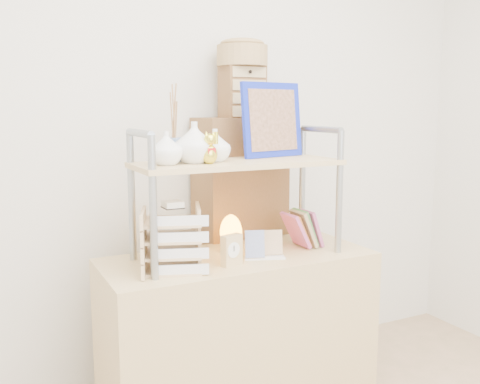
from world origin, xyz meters
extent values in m
cube|color=silver|center=(0.00, 1.70, 1.30)|extent=(3.40, 0.02, 2.60)
cube|color=tan|center=(0.00, 1.20, 0.38)|extent=(1.20, 0.50, 0.75)
cube|color=brown|center=(0.20, 1.57, 0.68)|extent=(0.47, 0.28, 1.35)
cylinder|color=#8D949A|center=(-0.43, 1.05, 1.02)|extent=(0.03, 0.03, 0.55)
cylinder|color=#8D949A|center=(-0.43, 1.35, 1.02)|extent=(0.03, 0.03, 0.55)
cylinder|color=#8D949A|center=(-0.43, 1.20, 1.30)|extent=(0.03, 0.30, 0.03)
cylinder|color=#8D949A|center=(0.43, 1.05, 1.02)|extent=(0.03, 0.03, 0.55)
cylinder|color=#8D949A|center=(0.43, 1.35, 1.02)|extent=(0.03, 0.03, 0.55)
cylinder|color=#8D949A|center=(0.43, 1.20, 1.30)|extent=(0.03, 0.30, 0.03)
cube|color=tan|center=(0.00, 1.20, 1.16)|extent=(0.90, 0.34, 0.02)
imported|color=white|center=(-0.33, 1.18, 1.24)|extent=(0.13, 0.13, 0.13)
imported|color=white|center=(-0.20, 1.20, 1.26)|extent=(0.16, 0.16, 0.17)
imported|color=white|center=(-0.10, 1.22, 1.24)|extent=(0.13, 0.13, 0.14)
cylinder|color=#285EB1|center=(-0.24, 1.32, 1.22)|extent=(0.07, 0.07, 0.10)
cube|color=#1224AE|center=(0.23, 1.30, 1.34)|extent=(0.35, 0.12, 0.34)
cube|color=brown|center=(0.23, 1.29, 1.34)|extent=(0.28, 0.09, 0.28)
cube|color=#B75087|center=(0.39, 1.20, 0.83)|extent=(0.07, 0.12, 0.17)
cube|color=#57944A|center=(0.36, 1.22, 0.83)|extent=(0.08, 0.12, 0.16)
cube|color=tan|center=(0.34, 1.20, 0.83)|extent=(0.08, 0.13, 0.16)
cube|color=#C0682D|center=(0.32, 1.22, 0.83)|extent=(0.09, 0.14, 0.16)
cube|color=#B75087|center=(0.30, 1.20, 0.83)|extent=(0.09, 0.14, 0.16)
cube|color=tan|center=(-0.33, 1.14, 0.76)|extent=(0.29, 0.28, 0.01)
cube|color=white|center=(-0.33, 1.04, 0.78)|extent=(0.20, 0.08, 0.04)
cube|color=tan|center=(-0.33, 1.14, 0.82)|extent=(0.29, 0.28, 0.01)
cube|color=white|center=(-0.33, 1.04, 0.84)|extent=(0.20, 0.08, 0.04)
cube|color=tan|center=(-0.33, 1.14, 0.88)|extent=(0.29, 0.28, 0.01)
cube|color=white|center=(-0.33, 1.04, 0.91)|extent=(0.20, 0.08, 0.04)
cube|color=tan|center=(-0.33, 1.14, 0.95)|extent=(0.29, 0.28, 0.01)
cube|color=white|center=(-0.33, 1.04, 0.97)|extent=(0.20, 0.08, 0.04)
cube|color=beige|center=(-0.33, 1.12, 1.02)|extent=(0.07, 0.07, 0.03)
cylinder|color=brown|center=(0.00, 1.28, 0.76)|extent=(0.10, 0.10, 0.02)
ellipsoid|color=orange|center=(0.00, 1.28, 0.85)|extent=(0.11, 0.11, 0.15)
cube|color=tan|center=(-0.09, 1.08, 0.82)|extent=(0.10, 0.06, 0.13)
cylinder|color=white|center=(-0.09, 1.06, 0.82)|extent=(0.06, 0.02, 0.07)
cube|color=white|center=(0.08, 1.11, 0.75)|extent=(0.18, 0.11, 0.01)
cube|color=navy|center=(0.04, 1.12, 0.82)|extent=(0.09, 0.05, 0.12)
cube|color=tan|center=(0.13, 1.12, 0.81)|extent=(0.09, 0.05, 0.11)
cube|color=brown|center=(0.20, 1.55, 1.48)|extent=(0.20, 0.15, 0.25)
cube|color=tan|center=(0.20, 1.47, 1.38)|extent=(0.18, 0.01, 0.05)
cube|color=tan|center=(0.20, 1.47, 1.44)|extent=(0.18, 0.01, 0.05)
cube|color=tan|center=(0.20, 1.47, 1.51)|extent=(0.18, 0.01, 0.05)
cube|color=tan|center=(0.20, 1.47, 1.57)|extent=(0.18, 0.01, 0.05)
cylinder|color=olive|center=(0.20, 1.55, 1.65)|extent=(0.25, 0.25, 0.10)
camera|label=1|loc=(-1.02, -0.85, 1.40)|focal=40.00mm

